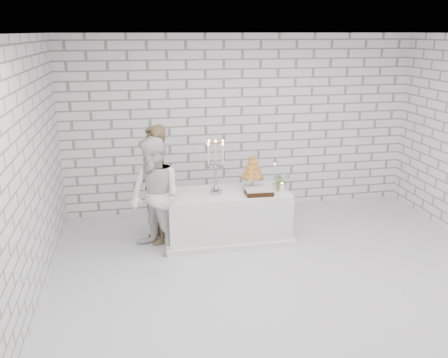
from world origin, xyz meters
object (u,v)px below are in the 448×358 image
groom (156,185)px  bride (155,197)px  candelabra (216,167)px  cake_table (228,215)px  croquembouche (252,171)px

groom → bride: 0.39m
groom → bride: bearing=-17.0°
groom → candelabra: size_ratio=2.19×
groom → bride: groom is taller
bride → candelabra: (0.89, 0.21, 0.32)m
cake_table → croquembouche: croquembouche is taller
bride → croquembouche: size_ratio=3.13×
cake_table → groom: 1.17m
croquembouche → candelabra: bearing=-166.0°
groom → candelabra: bearing=66.0°
croquembouche → groom: bearing=178.9°
cake_table → candelabra: size_ratio=2.24×
candelabra → bride: bearing=-166.7°
cake_table → candelabra: bearing=-169.4°
cake_table → bride: size_ratio=1.08×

